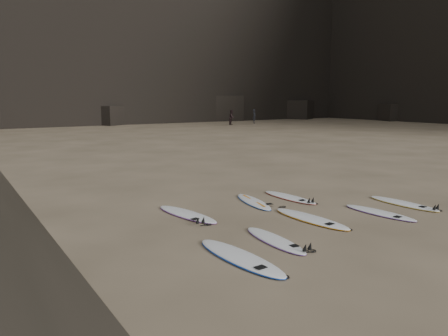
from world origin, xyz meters
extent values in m
plane|color=#897559|center=(0.00, 0.00, 0.00)|extent=(240.00, 240.00, 0.00)
cube|color=black|center=(8.00, 45.00, 1.16)|extent=(4.23, 4.46, 2.33)
cube|color=black|center=(25.00, 46.00, 1.80)|extent=(5.95, 5.19, 3.59)
cube|color=black|center=(38.00, 44.00, 1.44)|extent=(5.31, 5.56, 2.88)
cube|color=black|center=(46.00, 32.00, 1.21)|extent=(4.39, 4.01, 2.41)
ellipsoid|color=white|center=(-3.94, -0.91, 0.05)|extent=(0.82, 2.81, 0.10)
ellipsoid|color=white|center=(-2.59, -0.42, 0.04)|extent=(0.72, 2.32, 0.08)
ellipsoid|color=white|center=(-0.57, 0.47, 0.05)|extent=(0.79, 2.73, 0.10)
ellipsoid|color=white|center=(1.60, -0.13, 0.04)|extent=(0.74, 2.38, 0.08)
ellipsoid|color=white|center=(3.18, 0.19, 0.04)|extent=(0.63, 2.47, 0.09)
ellipsoid|color=white|center=(-3.27, 2.77, 0.05)|extent=(1.04, 2.64, 0.09)
ellipsoid|color=white|center=(-0.72, 2.96, 0.04)|extent=(1.08, 2.43, 0.09)
ellipsoid|color=white|center=(0.68, 2.81, 0.04)|extent=(0.69, 2.42, 0.09)
imported|color=black|center=(25.10, 37.84, 0.91)|extent=(0.74, 0.79, 1.82)
imported|color=black|center=(21.01, 36.99, 0.91)|extent=(1.12, 1.07, 1.82)
camera|label=1|loc=(-8.98, -8.18, 3.41)|focal=35.00mm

